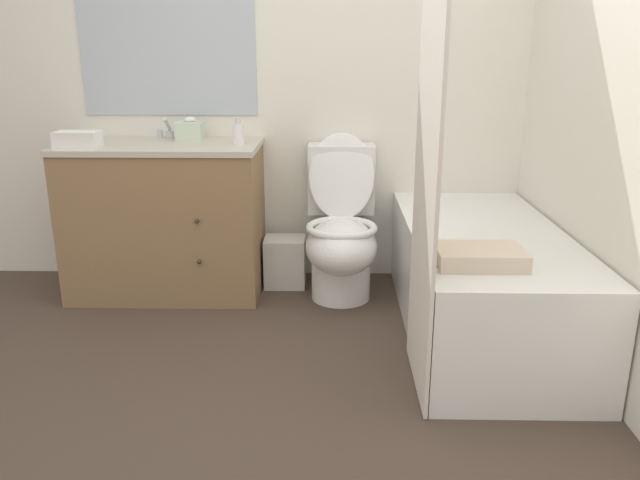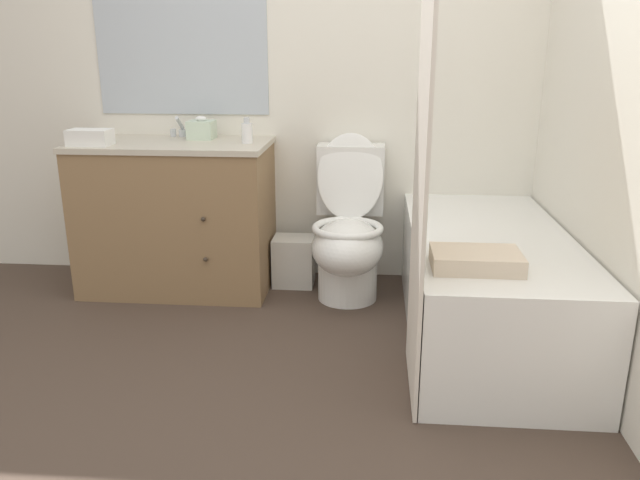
# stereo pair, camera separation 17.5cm
# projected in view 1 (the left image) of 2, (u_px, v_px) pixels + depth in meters

# --- Properties ---
(ground_plane) EXTENTS (14.00, 14.00, 0.00)m
(ground_plane) POSITION_uv_depth(u_px,v_px,m) (281.00, 439.00, 2.20)
(ground_plane) COLOR #47382D
(wall_back) EXTENTS (8.00, 0.06, 2.50)m
(wall_back) POSITION_uv_depth(u_px,v_px,m) (300.00, 61.00, 3.48)
(wall_back) COLOR white
(wall_back) RESTS_ON ground_plane
(wall_right) EXTENTS (0.05, 2.70, 2.50)m
(wall_right) POSITION_uv_depth(u_px,v_px,m) (597.00, 66.00, 2.62)
(wall_right) COLOR white
(wall_right) RESTS_ON ground_plane
(vanity_cabinet) EXTENTS (1.05, 0.60, 0.84)m
(vanity_cabinet) POSITION_uv_depth(u_px,v_px,m) (167.00, 217.00, 3.45)
(vanity_cabinet) COLOR olive
(vanity_cabinet) RESTS_ON ground_plane
(sink_faucet) EXTENTS (0.14, 0.12, 0.12)m
(sink_faucet) POSITION_uv_depth(u_px,v_px,m) (169.00, 132.00, 3.50)
(sink_faucet) COLOR silver
(sink_faucet) RESTS_ON vanity_cabinet
(toilet) EXTENTS (0.38, 0.68, 0.88)m
(toilet) POSITION_uv_depth(u_px,v_px,m) (341.00, 233.00, 3.38)
(toilet) COLOR white
(toilet) RESTS_ON ground_plane
(bathtub) EXTENTS (0.71, 1.57, 0.51)m
(bathtub) POSITION_uv_depth(u_px,v_px,m) (482.00, 280.00, 2.99)
(bathtub) COLOR white
(bathtub) RESTS_ON ground_plane
(shower_curtain) EXTENTS (0.01, 0.55, 1.87)m
(shower_curtain) POSITION_uv_depth(u_px,v_px,m) (428.00, 156.00, 2.30)
(shower_curtain) COLOR silver
(shower_curtain) RESTS_ON ground_plane
(wastebasket) EXTENTS (0.23, 0.20, 0.28)m
(wastebasket) POSITION_uv_depth(u_px,v_px,m) (285.00, 262.00, 3.60)
(wastebasket) COLOR silver
(wastebasket) RESTS_ON ground_plane
(tissue_box) EXTENTS (0.14, 0.15, 0.13)m
(tissue_box) POSITION_uv_depth(u_px,v_px,m) (190.00, 130.00, 3.42)
(tissue_box) COLOR silver
(tissue_box) RESTS_ON vanity_cabinet
(soap_dispenser) EXTENTS (0.06, 0.06, 0.13)m
(soap_dispenser) POSITION_uv_depth(u_px,v_px,m) (238.00, 133.00, 3.28)
(soap_dispenser) COLOR white
(soap_dispenser) RESTS_ON vanity_cabinet
(hand_towel_folded) EXTENTS (0.22, 0.13, 0.08)m
(hand_towel_folded) POSITION_uv_depth(u_px,v_px,m) (77.00, 140.00, 3.16)
(hand_towel_folded) COLOR white
(hand_towel_folded) RESTS_ON vanity_cabinet
(bath_towel_folded) EXTENTS (0.34, 0.23, 0.07)m
(bath_towel_folded) POSITION_uv_depth(u_px,v_px,m) (480.00, 257.00, 2.44)
(bath_towel_folded) COLOR beige
(bath_towel_folded) RESTS_ON bathtub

